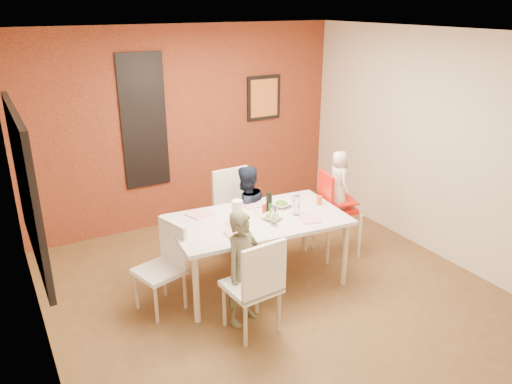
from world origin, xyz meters
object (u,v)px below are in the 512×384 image
child_near (243,268)px  child_far (246,214)px  chair_left (165,262)px  high_chair (334,206)px  paper_towel_roll (237,212)px  dining_table (258,224)px  toddler (339,180)px  wine_bottle (269,203)px  chair_near (257,283)px  chair_far (236,207)px

child_near → child_far: (0.63, 1.13, 0.01)m
chair_left → high_chair: bearing=76.1°
high_chair → child_far: child_far is taller
child_far → paper_towel_roll: 0.75m
dining_table → child_far: 0.59m
toddler → wine_bottle: 1.01m
chair_near → chair_far: size_ratio=0.95×
chair_far → child_far: child_far is taller
paper_towel_roll → toddler: bearing=4.7°
high_chair → paper_towel_roll: bearing=107.6°
chair_near → child_far: child_far is taller
child_near → wine_bottle: bearing=21.7°
chair_left → child_far: size_ratio=0.77×
chair_near → child_near: 0.25m
wine_bottle → child_far: bearing=91.5°
chair_far → child_near: 1.51m
wine_bottle → paper_towel_roll: size_ratio=1.01×
child_far → wine_bottle: size_ratio=4.65×
child_far → chair_near: bearing=60.2°
paper_towel_roll → chair_near: bearing=-105.6°
child_far → child_near: bearing=55.3°
dining_table → chair_near: size_ratio=1.97×
toddler → wine_bottle: size_ratio=2.74×
wine_bottle → chair_left: bearing=179.4°
chair_near → paper_towel_roll: size_ratio=3.93×
chair_far → child_near: child_near is taller
chair_left → child_far: 1.30m
chair_far → paper_towel_roll: bearing=-118.2°
chair_left → child_far: (1.19, 0.51, 0.08)m
chair_far → high_chair: high_chair is taller
child_far → paper_towel_roll: (-0.39, -0.56, 0.32)m
dining_table → chair_near: 0.96m
chair_far → child_far: (0.00, -0.25, 0.01)m
high_chair → chair_near: bearing=132.7°
child_near → paper_towel_roll: child_near is taller
chair_far → toddler: 1.30m
chair_near → child_near: bearing=-93.0°
chair_left → high_chair: 2.19m
chair_left → wine_bottle: wine_bottle is taller
dining_table → chair_far: (0.14, 0.81, -0.13)m
chair_left → toddler: size_ratio=1.31×
chair_left → high_chair: high_chair is taller
toddler → paper_towel_roll: 1.42m
dining_table → high_chair: 1.15m
child_near → wine_bottle: size_ratio=4.58×
chair_far → child_near: size_ratio=0.90×
chair_far → toddler: bearing=-36.8°
dining_table → wine_bottle: bearing=11.3°
paper_towel_roll → child_near: bearing=-112.5°
child_far → dining_table: bearing=69.6°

